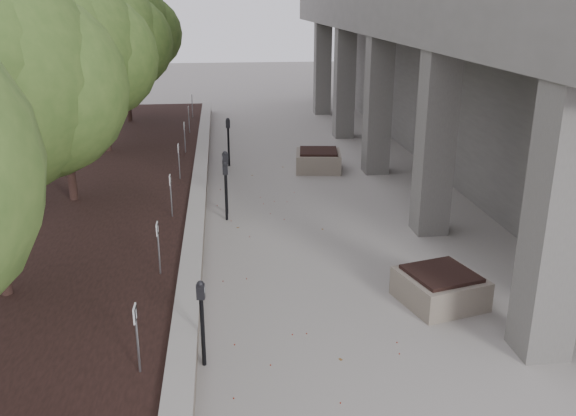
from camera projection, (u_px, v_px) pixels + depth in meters
ground at (324, 409)px, 7.82m from camera, size 90.00×90.00×0.00m
retaining_wall at (200, 189)px, 16.00m from camera, size 0.39×26.00×0.50m
planting_bed at (56, 195)px, 15.64m from camera, size 7.00×26.00×0.40m
crabapple_tree_3 at (61, 86)px, 13.82m from camera, size 4.60×4.00×5.44m
crabapple_tree_4 at (100, 64)px, 18.52m from camera, size 4.60×4.00×5.44m
crabapple_tree_5 at (124, 50)px, 23.21m from camera, size 4.60×4.00×5.44m
parking_sign_2 at (137, 339)px, 7.76m from camera, size 0.04×0.22×0.96m
parking_sign_3 at (159, 249)px, 10.58m from camera, size 0.04×0.22×0.96m
parking_sign_4 at (171, 196)px, 13.39m from camera, size 0.04×0.22×0.96m
parking_sign_5 at (179, 162)px, 16.21m from camera, size 0.04×0.22×0.96m
parking_sign_6 at (185, 137)px, 19.03m from camera, size 0.04×0.22×0.96m
parking_sign_7 at (189, 119)px, 21.85m from camera, size 0.04×0.22×0.96m
parking_sign_8 at (192, 106)px, 24.67m from camera, size 0.04×0.22×0.96m
parking_meter_2 at (202, 324)px, 8.54m from camera, size 0.14×0.11×1.34m
parking_meter_3 at (226, 192)px, 14.27m from camera, size 0.14×0.11×1.42m
parking_meter_4 at (226, 183)px, 14.67m from camera, size 0.18×0.14×1.57m
parking_meter_5 at (228, 142)px, 18.90m from camera, size 0.15×0.11×1.53m
planter_front at (440, 287)px, 10.47m from camera, size 1.53×1.53×0.58m
planter_back at (318, 160)px, 18.60m from camera, size 1.51×1.51×0.63m
berry_scatter at (279, 255)px, 12.50m from camera, size 3.30×14.10×0.02m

